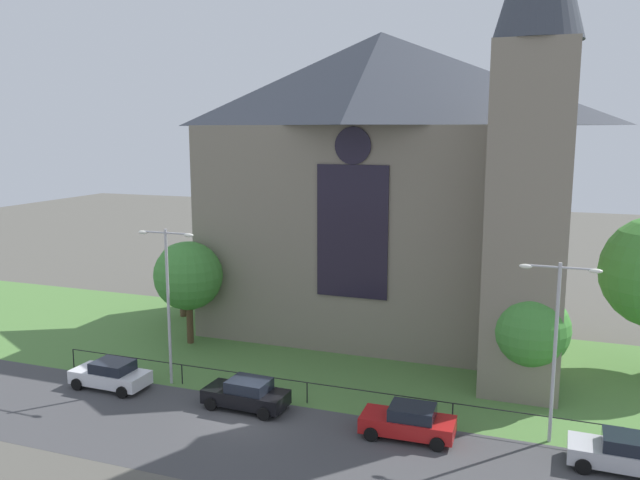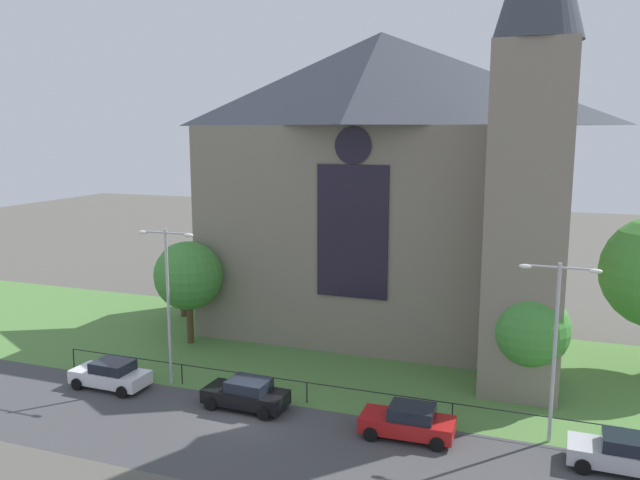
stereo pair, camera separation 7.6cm
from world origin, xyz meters
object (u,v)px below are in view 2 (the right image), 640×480
at_px(tree_left_far, 182,266).
at_px(streetlamp_far, 556,330).
at_px(tree_left_near, 188,276).
at_px(parked_car_black, 246,394).
at_px(tree_right_near, 531,330).
at_px(parked_car_red, 408,422).
at_px(parked_car_silver, 624,454).
at_px(parked_car_white, 111,374).
at_px(streetlamp_near, 168,287).
at_px(church_building, 388,182).

relative_size(tree_left_far, streetlamp_far, 0.68).
relative_size(tree_left_near, parked_car_black, 1.57).
relative_size(tree_right_near, parked_car_red, 1.34).
xyz_separation_m(tree_left_near, tree_right_near, (21.05, -1.63, -0.80)).
distance_m(streetlamp_far, parked_car_silver, 5.52).
bearing_deg(tree_left_far, streetlamp_far, -23.81).
relative_size(tree_left_far, parked_car_white, 1.31).
distance_m(tree_left_near, tree_left_far, 6.40).
bearing_deg(streetlamp_near, parked_car_white, -148.02).
bearing_deg(church_building, parked_car_silver, -46.90).
height_order(streetlamp_near, parked_car_white, streetlamp_near).
height_order(church_building, parked_car_red, church_building).
bearing_deg(tree_left_far, tree_left_near, -53.98).
bearing_deg(tree_right_near, tree_left_far, 164.71).
bearing_deg(tree_left_far, tree_right_near, -15.29).
height_order(streetlamp_near, parked_car_black, streetlamp_near).
xyz_separation_m(tree_left_near, parked_car_white, (-0.06, -7.97, -3.73)).
height_order(tree_right_near, parked_car_black, tree_right_near).
relative_size(tree_left_near, streetlamp_near, 0.78).
bearing_deg(tree_left_near, parked_car_white, -90.40).
xyz_separation_m(tree_right_near, parked_car_silver, (4.00, -6.27, -2.93)).
height_order(tree_left_far, parked_car_silver, tree_left_far).
distance_m(tree_right_near, parked_car_red, 8.57).
distance_m(tree_left_far, parked_car_black, 17.71).
relative_size(parked_car_white, parked_car_black, 0.99).
distance_m(church_building, parked_car_white, 20.91).
xyz_separation_m(streetlamp_near, streetlamp_far, (19.58, -0.00, -0.23)).
xyz_separation_m(streetlamp_near, parked_car_white, (-2.68, -1.67, -4.67)).
bearing_deg(streetlamp_near, church_building, 56.25).
xyz_separation_m(streetlamp_far, parked_car_red, (-5.99, -1.77, -4.44)).
distance_m(tree_left_far, parked_car_red, 24.12).
bearing_deg(streetlamp_near, streetlamp_far, -0.00).
bearing_deg(tree_right_near, parked_car_red, -127.00).
relative_size(tree_left_far, parked_car_silver, 1.31).
relative_size(tree_left_near, tree_right_near, 1.18).
distance_m(streetlamp_near, parked_car_white, 5.64).
height_order(church_building, streetlamp_far, church_building).
height_order(tree_left_near, tree_left_far, tree_left_near).
xyz_separation_m(streetlamp_far, parked_car_silver, (2.85, -1.60, -4.44)).
bearing_deg(parked_car_red, church_building, -73.32).
bearing_deg(streetlamp_near, tree_left_far, 119.07).
relative_size(streetlamp_far, parked_car_black, 1.91).
distance_m(streetlamp_far, parked_car_black, 14.99).
distance_m(tree_right_near, parked_car_silver, 7.99).
bearing_deg(parked_car_red, streetlamp_far, -165.08).
relative_size(parked_car_red, parked_car_silver, 1.00).
bearing_deg(parked_car_white, streetlamp_near, -146.78).
distance_m(streetlamp_near, parked_car_silver, 22.97).
bearing_deg(tree_left_far, parked_car_silver, -24.38).
height_order(tree_left_far, parked_car_black, tree_left_far).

